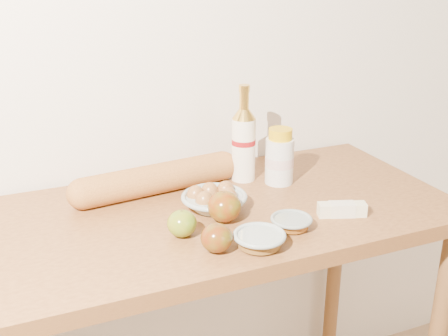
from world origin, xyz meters
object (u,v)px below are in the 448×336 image
(bourbon_bottle, at_px, (244,142))
(egg_bowl, at_px, (214,199))
(cream_bottle, at_px, (280,158))
(table, at_px, (220,251))
(baguette, at_px, (157,179))

(bourbon_bottle, distance_m, egg_bowl, 0.23)
(cream_bottle, height_order, egg_bowl, cream_bottle)
(table, relative_size, bourbon_bottle, 4.38)
(cream_bottle, xyz_separation_m, egg_bowl, (-0.23, -0.08, -0.05))
(cream_bottle, distance_m, egg_bowl, 0.25)
(bourbon_bottle, xyz_separation_m, egg_bowl, (-0.15, -0.15, -0.09))
(bourbon_bottle, bearing_deg, cream_bottle, -55.96)
(bourbon_bottle, bearing_deg, baguette, 159.93)
(bourbon_bottle, height_order, egg_bowl, bourbon_bottle)
(cream_bottle, height_order, baguette, cream_bottle)
(table, bearing_deg, baguette, 126.86)
(baguette, bearing_deg, bourbon_bottle, -7.36)
(cream_bottle, distance_m, baguette, 0.34)
(table, xyz_separation_m, cream_bottle, (0.22, 0.09, 0.20))
(egg_bowl, distance_m, baguette, 0.18)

